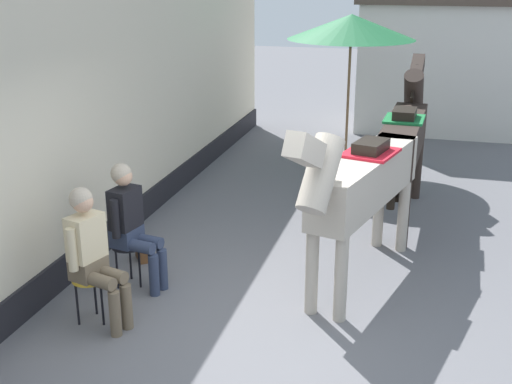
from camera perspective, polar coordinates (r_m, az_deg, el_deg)
name	(u,v)px	position (r m, az deg, el deg)	size (l,w,h in m)	color
ground_plane	(319,226)	(8.93, 5.50, -2.95)	(40.00, 40.00, 0.00)	slate
pub_facade_wall	(84,128)	(7.92, -14.66, 5.34)	(0.34, 14.00, 3.40)	beige
distant_cottage	(441,42)	(14.70, 15.69, 12.38)	(3.40, 2.60, 3.50)	silver
seated_visitor_near	(92,250)	(6.44, -14.01, -4.93)	(0.61, 0.48, 1.39)	gold
seated_visitor_far	(131,220)	(7.10, -10.78, -2.38)	(0.61, 0.48, 1.39)	black
saddled_horse_near	(361,183)	(7.01, 9.09, 0.76)	(1.03, 2.93, 2.06)	#B2A899
saddled_horse_far	(404,136)	(9.11, 12.72, 4.79)	(0.54, 3.00, 2.06)	#2D231E
cafe_parasol	(351,28)	(11.15, 8.25, 13.88)	(2.10, 2.10, 2.58)	black
satchel_bag	(143,252)	(7.99, -9.79, -5.10)	(0.28, 0.12, 0.20)	brown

